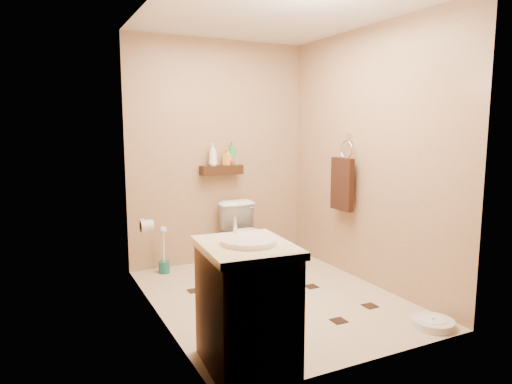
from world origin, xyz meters
TOP-DOWN VIEW (x-y plane):
  - ground at (0.00, 0.00)m, footprint 2.50×2.50m
  - wall_back at (0.00, 1.25)m, footprint 2.00×0.04m
  - wall_front at (0.00, -1.25)m, footprint 2.00×0.04m
  - wall_left at (-1.00, 0.00)m, footprint 0.04×2.50m
  - wall_right at (1.00, 0.00)m, footprint 0.04×2.50m
  - ceiling at (0.00, 0.00)m, footprint 2.00×2.50m
  - wall_shelf at (0.00, 1.17)m, footprint 0.46×0.14m
  - floor_accents at (0.06, -0.07)m, footprint 1.31×1.32m
  - toilet at (0.15, 0.83)m, footprint 0.42×0.69m
  - vanity at (-0.70, -0.95)m, footprint 0.58×0.68m
  - bathroom_scale at (0.79, -1.07)m, footprint 0.37×0.37m
  - toilet_brush at (-0.68, 1.07)m, footprint 0.11×0.11m
  - towel_ring at (0.91, 0.25)m, footprint 0.12×0.30m
  - toilet_paper at (-0.94, 0.65)m, footprint 0.12×0.11m
  - bottle_a at (-0.10, 1.17)m, footprint 0.13×0.13m
  - bottle_b at (0.07, 1.17)m, footprint 0.11×0.11m
  - bottle_c at (0.10, 1.17)m, footprint 0.16×0.16m
  - bottle_d at (0.12, 1.17)m, footprint 0.13×0.13m
  - bottle_e at (0.16, 1.17)m, footprint 0.09×0.09m

SIDE VIEW (x-z plane):
  - ground at x=0.00m, z-range 0.00..0.00m
  - floor_accents at x=0.06m, z-range 0.00..0.01m
  - bathroom_scale at x=0.79m, z-range 0.00..0.06m
  - toilet_brush at x=-0.68m, z-range -0.07..0.41m
  - toilet at x=0.15m, z-range 0.00..0.69m
  - vanity at x=-0.70m, z-range -0.05..0.86m
  - toilet_paper at x=-0.94m, z-range 0.54..0.66m
  - towel_ring at x=0.91m, z-range 0.57..1.33m
  - wall_shelf at x=0.00m, z-range 0.97..1.07m
  - bottle_c at x=0.10m, z-range 1.07..1.21m
  - bottle_e at x=0.16m, z-range 1.07..1.22m
  - bottle_b at x=0.07m, z-range 1.07..1.25m
  - bottle_a at x=-0.10m, z-range 1.07..1.31m
  - bottle_d at x=0.12m, z-range 1.07..1.32m
  - wall_back at x=0.00m, z-range 0.00..2.40m
  - wall_front at x=0.00m, z-range 0.00..2.40m
  - wall_left at x=-1.00m, z-range 0.00..2.40m
  - wall_right at x=1.00m, z-range 0.00..2.40m
  - ceiling at x=0.00m, z-range 2.39..2.41m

